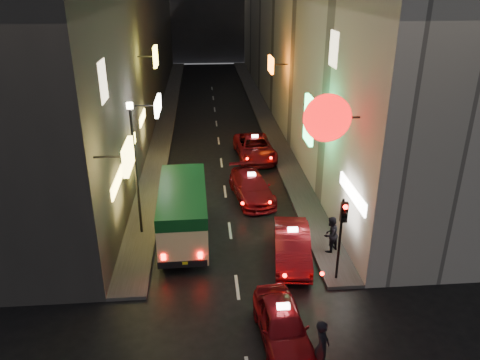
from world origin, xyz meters
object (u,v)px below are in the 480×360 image
object	(u,v)px
minibus	(183,207)
lamp_post	(135,161)
traffic_light	(342,224)
pedestrian_crossing	(322,343)
taxi_near	(283,322)

from	to	relation	value
minibus	lamp_post	bearing A→B (deg)	165.60
traffic_light	lamp_post	xyz separation A→B (m)	(-8.20, 4.53, 1.04)
minibus	traffic_light	xyz separation A→B (m)	(6.16, -4.00, 1.07)
traffic_light	pedestrian_crossing	bearing A→B (deg)	-111.78
lamp_post	taxi_near	bearing A→B (deg)	-54.02
pedestrian_crossing	lamp_post	bearing A→B (deg)	53.37
pedestrian_crossing	traffic_light	size ratio (longest dim) A/B	0.60
pedestrian_crossing	traffic_light	distance (m)	5.00
taxi_near	traffic_light	world-z (taller)	traffic_light
taxi_near	lamp_post	xyz separation A→B (m)	(-5.48, 7.54, 2.96)
minibus	lamp_post	world-z (taller)	lamp_post
lamp_post	traffic_light	bearing A→B (deg)	-28.91
taxi_near	lamp_post	world-z (taller)	lamp_post
minibus	traffic_light	bearing A→B (deg)	-33.03
traffic_light	lamp_post	size ratio (longest dim) A/B	0.56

